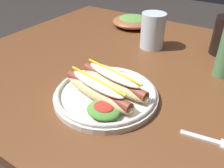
% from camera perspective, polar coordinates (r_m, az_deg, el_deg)
% --- Properties ---
extents(dining_table, '(1.17, 0.98, 0.74)m').
position_cam_1_polar(dining_table, '(0.87, 5.10, -1.12)').
color(dining_table, brown).
rests_on(dining_table, ground_plane).
extents(hot_dog_plate, '(0.28, 0.28, 0.08)m').
position_cam_1_polar(hot_dog_plate, '(0.63, -1.51, -1.75)').
color(hot_dog_plate, silver).
rests_on(hot_dog_plate, dining_table).
extents(fork, '(0.12, 0.04, 0.00)m').
position_cam_1_polar(fork, '(0.57, 23.07, -12.48)').
color(fork, silver).
rests_on(fork, dining_table).
extents(water_cup, '(0.09, 0.09, 0.13)m').
position_cam_1_polar(water_cup, '(0.93, 9.69, 12.41)').
color(water_cup, silver).
rests_on(water_cup, dining_table).
extents(side_bowl, '(0.19, 0.19, 0.05)m').
position_cam_1_polar(side_bowl, '(1.16, 4.95, 14.77)').
color(side_bowl, brown).
rests_on(side_bowl, dining_table).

